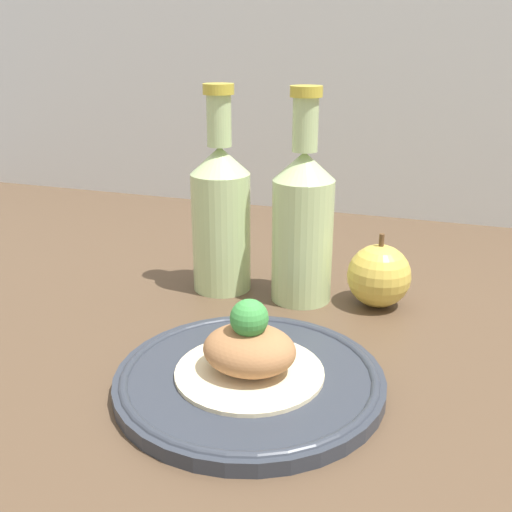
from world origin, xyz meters
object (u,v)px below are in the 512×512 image
at_px(apple, 379,276).
at_px(cider_bottle_right, 303,221).
at_px(plated_food, 249,351).
at_px(cider_bottle_left, 221,213).
at_px(plate, 250,379).

bearing_deg(apple, cider_bottle_right, -173.42).
bearing_deg(apple, plated_food, -110.93).
relative_size(cider_bottle_left, apple, 2.83).
height_order(plate, plated_food, plated_food).
xyz_separation_m(plate, plated_food, (0.00, 0.00, 0.03)).
bearing_deg(cider_bottle_right, plate, -87.91).
xyz_separation_m(plated_food, apple, (0.08, 0.22, 0.00)).
height_order(plated_food, cider_bottle_right, cider_bottle_right).
xyz_separation_m(plate, apple, (0.08, 0.22, 0.03)).
xyz_separation_m(plate, cider_bottle_right, (-0.01, 0.21, 0.09)).
relative_size(plate, cider_bottle_right, 0.97).
relative_size(cider_bottle_right, apple, 2.83).
height_order(cider_bottle_left, cider_bottle_right, same).
bearing_deg(cider_bottle_left, apple, 3.10).
bearing_deg(cider_bottle_left, plated_food, -61.96).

